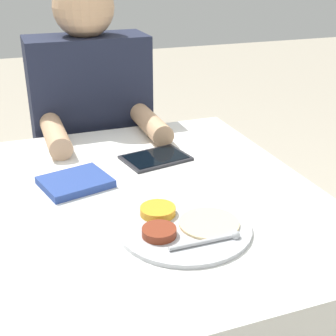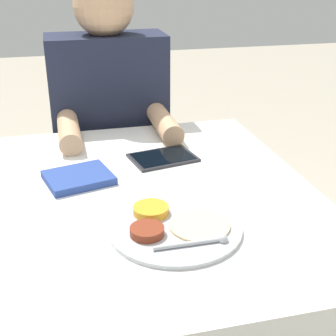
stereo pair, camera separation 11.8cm
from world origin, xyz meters
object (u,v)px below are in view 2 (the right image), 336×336
object	(u,v)px
tablet_device	(163,158)
red_notebook	(79,178)
thali_tray	(173,226)
person_diner	(112,158)

from	to	relation	value
tablet_device	red_notebook	bearing A→B (deg)	-159.96
red_notebook	tablet_device	bearing A→B (deg)	20.04
thali_tray	red_notebook	distance (m)	0.35
tablet_device	person_diner	size ratio (longest dim) A/B	0.16
red_notebook	person_diner	distance (m)	0.58
tablet_device	person_diner	xyz separation A→B (m)	(-0.10, 0.44, -0.17)
red_notebook	tablet_device	size ratio (longest dim) A/B	0.95
thali_tray	red_notebook	bearing A→B (deg)	121.98
red_notebook	person_diner	size ratio (longest dim) A/B	0.16
person_diner	tablet_device	bearing A→B (deg)	-76.68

